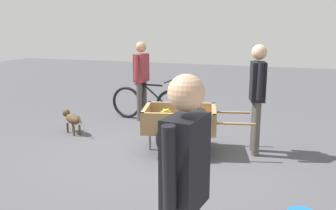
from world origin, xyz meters
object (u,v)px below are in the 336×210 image
object	(u,v)px
bystander_person	(185,180)
bicycle	(149,103)
vendor_person	(257,89)
dog	(72,119)
cyclist_person	(141,74)
fruit_cart	(180,124)

from	to	relation	value
bystander_person	bicycle	bearing A→B (deg)	-66.23
vendor_person	dog	size ratio (longest dim) A/B	2.81
bicycle	cyclist_person	distance (m)	0.61
bicycle	dog	bearing A→B (deg)	53.08
fruit_cart	cyclist_person	xyz separation A→B (m)	(1.29, -1.59, 0.51)
vendor_person	bicycle	world-z (taller)	vendor_person
fruit_cart	vendor_person	bearing A→B (deg)	-166.71
vendor_person	bicycle	xyz separation A→B (m)	(2.25, -1.32, -0.64)
dog	cyclist_person	bearing A→B (deg)	-122.19
vendor_person	dog	distance (m)	3.30
bicycle	cyclist_person	bearing A→B (deg)	-3.74
bicycle	bystander_person	world-z (taller)	bystander_person
vendor_person	cyclist_person	xyz separation A→B (m)	(2.40, -1.33, -0.05)
dog	fruit_cart	bearing A→B (deg)	172.16
vendor_person	bicycle	bearing A→B (deg)	-30.47
bystander_person	fruit_cart	bearing A→B (deg)	-73.06
bicycle	cyclist_person	size ratio (longest dim) A/B	1.05
fruit_cart	cyclist_person	distance (m)	2.11
fruit_cart	vendor_person	distance (m)	1.27
bicycle	fruit_cart	bearing A→B (deg)	125.64
vendor_person	cyclist_person	size ratio (longest dim) A/B	1.04
fruit_cart	cyclist_person	size ratio (longest dim) A/B	1.12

